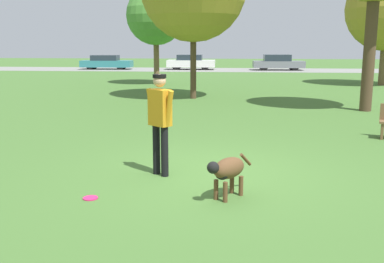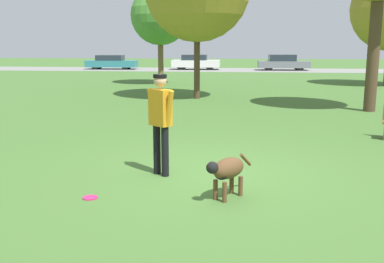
{
  "view_description": "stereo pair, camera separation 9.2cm",
  "coord_description": "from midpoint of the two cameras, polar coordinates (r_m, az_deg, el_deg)",
  "views": [
    {
      "loc": [
        0.49,
        -7.76,
        2.29
      ],
      "look_at": [
        -0.21,
        -0.73,
        0.9
      ],
      "focal_mm": 42.0,
      "sensor_mm": 36.0,
      "label": 1
    },
    {
      "loc": [
        0.58,
        -7.75,
        2.29
      ],
      "look_at": [
        -0.21,
        -0.73,
        0.9
      ],
      "focal_mm": 42.0,
      "sensor_mm": 36.0,
      "label": 2
    }
  ],
  "objects": [
    {
      "name": "ground_plane",
      "position": [
        8.11,
        2.39,
        -5.28
      ],
      "size": [
        120.0,
        120.0,
        0.0
      ],
      "primitive_type": "plane",
      "color": "#426B2D"
    },
    {
      "name": "far_road_strip",
      "position": [
        39.39,
        5.68,
        7.78
      ],
      "size": [
        120.0,
        6.0,
        0.01
      ],
      "color": "gray",
      "rests_on": "ground_plane"
    },
    {
      "name": "person",
      "position": [
        7.78,
        -3.69,
        1.99
      ],
      "size": [
        0.57,
        0.48,
        1.78
      ],
      "rotation": [
        0.0,
        0.0,
        -0.67
      ],
      "color": "black",
      "rests_on": "ground_plane"
    },
    {
      "name": "dog",
      "position": [
        6.72,
        4.85,
        -4.89
      ],
      "size": [
        0.7,
        0.91,
        0.64
      ],
      "rotation": [
        0.0,
        0.0,
        4.08
      ],
      "color": "brown",
      "rests_on": "ground_plane"
    },
    {
      "name": "frisbee",
      "position": [
        6.99,
        -12.44,
        -8.2
      ],
      "size": [
        0.23,
        0.23,
        0.02
      ],
      "color": "#E52366",
      "rests_on": "ground_plane"
    },
    {
      "name": "tree_far_left",
      "position": [
        25.68,
        -3.96,
        14.46
      ],
      "size": [
        3.26,
        3.26,
        5.43
      ],
      "color": "brown",
      "rests_on": "ground_plane"
    },
    {
      "name": "parked_car_teal",
      "position": [
        40.96,
        -10.14,
        8.65
      ],
      "size": [
        4.52,
        1.85,
        1.25
      ],
      "rotation": [
        0.0,
        0.0,
        0.04
      ],
      "color": "teal",
      "rests_on": "ground_plane"
    },
    {
      "name": "parked_car_white",
      "position": [
        39.8,
        0.54,
        8.8
      ],
      "size": [
        4.2,
        1.93,
        1.29
      ],
      "rotation": [
        0.0,
        0.0,
        0.02
      ],
      "color": "white",
      "rests_on": "ground_plane"
    },
    {
      "name": "parked_car_grey",
      "position": [
        39.58,
        11.56,
        8.57
      ],
      "size": [
        4.38,
        1.94,
        1.33
      ],
      "rotation": [
        0.0,
        0.0,
        0.05
      ],
      "color": "slate",
      "rests_on": "ground_plane"
    }
  ]
}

